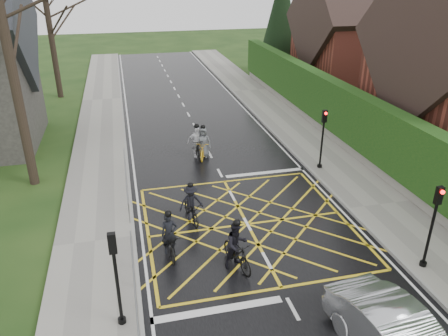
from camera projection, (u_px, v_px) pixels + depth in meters
name	position (u px, v px, depth m)	size (l,w,h in m)	color
ground	(247.00, 224.00, 17.80)	(120.00, 120.00, 0.00)	#183210
road	(247.00, 224.00, 17.80)	(9.00, 80.00, 0.01)	black
sidewalk_right	(379.00, 206.00, 19.04)	(3.00, 80.00, 0.15)	gray
sidewalk_left	(95.00, 242.00, 16.51)	(3.00, 80.00, 0.15)	gray
stone_wall	(350.00, 146.00, 24.59)	(0.50, 38.00, 0.70)	slate
hedge	(354.00, 117.00, 23.86)	(0.90, 38.00, 2.80)	#0E3610
house_far	(362.00, 38.00, 34.99)	(9.80, 8.80, 10.30)	brown
conifer	(281.00, 20.00, 40.95)	(4.60, 4.60, 10.00)	black
tree_near	(0.00, 11.00, 17.89)	(9.24, 9.24, 11.44)	black
tree_far	(46.00, 2.00, 32.26)	(8.40, 8.40, 10.40)	black
railing_south	(134.00, 281.00, 13.40)	(0.05, 5.04, 1.03)	slate
railing_north	(126.00, 177.00, 20.03)	(0.05, 6.04, 1.03)	slate
traffic_light_ne	(322.00, 140.00, 21.89)	(0.24, 0.31, 3.21)	black
traffic_light_se	(431.00, 228.00, 14.47)	(0.24, 0.31, 3.21)	black
traffic_light_sw	(117.00, 281.00, 12.06)	(0.24, 0.31, 3.21)	black
cyclist_rear	(170.00, 240.00, 15.76)	(0.74, 1.85, 1.77)	black
cyclist_back	(237.00, 249.00, 15.03)	(1.00, 1.94, 1.87)	black
cyclist_mid	(191.00, 207.00, 17.87)	(1.08, 1.82, 1.71)	black
cyclist_front	(197.00, 145.00, 23.78)	(1.06, 1.96, 1.94)	black
cyclist_lead	(203.00, 146.00, 23.83)	(1.22, 2.02, 1.86)	gold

